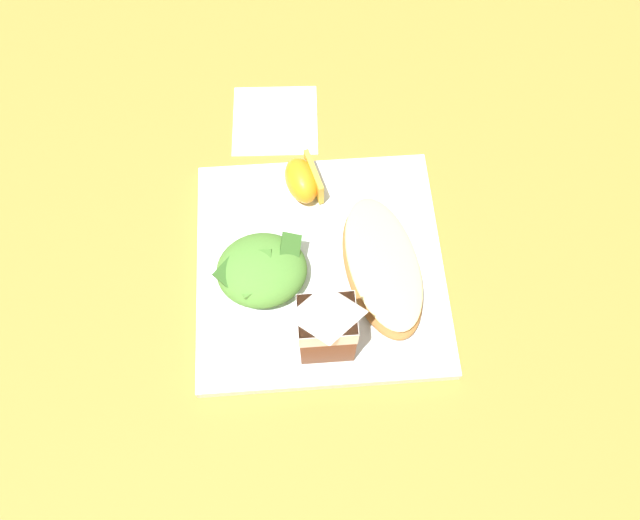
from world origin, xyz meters
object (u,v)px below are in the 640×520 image
object	(u,v)px
white_plate	(320,267)
paper_napkin	(275,120)
cheesy_pizza_bread	(382,267)
green_salad_pile	(262,270)
milk_carton	(327,325)
orange_wedge_front	(303,180)

from	to	relation	value
white_plate	paper_napkin	world-z (taller)	white_plate
cheesy_pizza_bread	green_salad_pile	xyz separation A→B (m)	(0.13, -0.01, 0.00)
white_plate	paper_napkin	bearing A→B (deg)	-78.69
white_plate	cheesy_pizza_bread	world-z (taller)	cheesy_pizza_bread
green_salad_pile	milk_carton	bearing A→B (deg)	128.55
white_plate	cheesy_pizza_bread	distance (m)	0.07
cheesy_pizza_bread	paper_napkin	size ratio (longest dim) A/B	1.64
paper_napkin	cheesy_pizza_bread	bearing A→B (deg)	115.34
green_salad_pile	paper_napkin	world-z (taller)	green_salad_pile
cheesy_pizza_bread	orange_wedge_front	world-z (taller)	orange_wedge_front
white_plate	paper_napkin	xyz separation A→B (m)	(0.04, -0.22, -0.01)
white_plate	milk_carton	world-z (taller)	milk_carton
green_salad_pile	paper_napkin	xyz separation A→B (m)	(-0.02, -0.23, -0.03)
milk_carton	green_salad_pile	bearing A→B (deg)	-51.45
green_salad_pile	paper_napkin	size ratio (longest dim) A/B	0.93
cheesy_pizza_bread	white_plate	bearing A→B (deg)	-14.22
orange_wedge_front	paper_napkin	xyz separation A→B (m)	(0.03, -0.12, -0.03)
cheesy_pizza_bread	green_salad_pile	world-z (taller)	green_salad_pile
white_plate	orange_wedge_front	size ratio (longest dim) A/B	4.17
cheesy_pizza_bread	paper_napkin	distance (m)	0.26
orange_wedge_front	cheesy_pizza_bread	bearing A→B (deg)	124.45
milk_carton	white_plate	bearing A→B (deg)	-89.97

